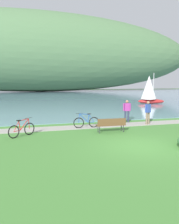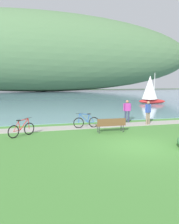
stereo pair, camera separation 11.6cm
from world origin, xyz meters
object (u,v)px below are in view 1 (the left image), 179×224
at_px(person_on_the_grass, 148,111).
at_px(sailboat_mid_bay, 149,89).
at_px(bicycle_beside_path, 22,130).
at_px(bicycle_leaning_near_bench, 86,122).
at_px(person_at_shoreline, 127,110).
at_px(park_bench_near_camera, 111,124).

height_order(person_on_the_grass, sailboat_mid_bay, sailboat_mid_bay).
height_order(bicycle_beside_path, sailboat_mid_bay, sailboat_mid_bay).
height_order(bicycle_leaning_near_bench, person_at_shoreline, person_at_shoreline).
distance_m(park_bench_near_camera, sailboat_mid_bay, 20.95).
bearing_deg(park_bench_near_camera, person_on_the_grass, 27.05).
relative_size(person_at_shoreline, sailboat_mid_bay, 0.39).
bearing_deg(person_at_shoreline, bicycle_beside_path, -160.80).
distance_m(bicycle_leaning_near_bench, sailboat_mid_bay, 20.24).
bearing_deg(bicycle_leaning_near_bench, bicycle_beside_path, -161.11).
bearing_deg(bicycle_leaning_near_bench, person_at_shoreline, 19.54).
xyz_separation_m(park_bench_near_camera, sailboat_mid_bay, (12.52, 16.73, 1.60)).
height_order(park_bench_near_camera, sailboat_mid_bay, sailboat_mid_bay).
height_order(bicycle_leaning_near_bench, bicycle_beside_path, same).
distance_m(bicycle_beside_path, person_at_shoreline, 8.23).
bearing_deg(bicycle_beside_path, park_bench_near_camera, -4.39).
distance_m(park_bench_near_camera, bicycle_leaning_near_bench, 2.12).
relative_size(person_on_the_grass, sailboat_mid_bay, 0.39).
xyz_separation_m(bicycle_leaning_near_bench, person_on_the_grass, (4.66, 0.00, 0.58)).
bearing_deg(bicycle_beside_path, person_at_shoreline, 19.20).
height_order(park_bench_near_camera, bicycle_beside_path, bicycle_beside_path).
xyz_separation_m(bicycle_leaning_near_bench, person_at_shoreline, (3.59, 1.27, 0.58)).
bearing_deg(sailboat_mid_bay, bicycle_beside_path, -137.40).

